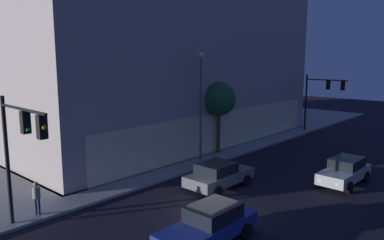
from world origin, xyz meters
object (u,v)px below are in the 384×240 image
pedestrian_waiting (37,195)px  car_blue (209,225)px  car_grey (219,175)px  traffic_light_near_corner (20,139)px  traffic_light_far_corner (321,92)px  car_silver (345,171)px  modern_building (121,51)px  street_lamp_sidewalk (201,93)px  sidewalk_tree (219,99)px

pedestrian_waiting → car_blue: pedestrian_waiting is taller
car_grey → traffic_light_near_corner: bearing=168.1°
traffic_light_far_corner → car_silver: traffic_light_far_corner is taller
car_silver → traffic_light_far_corner: bearing=28.4°
pedestrian_waiting → modern_building: bearing=41.9°
modern_building → car_blue: size_ratio=6.17×
car_grey → car_blue: bearing=-145.3°
street_lamp_sidewalk → car_silver: 10.87m
street_lamp_sidewalk → car_blue: 12.95m
pedestrian_waiting → car_blue: 8.56m
car_grey → car_silver: size_ratio=1.00×
street_lamp_sidewalk → car_grey: street_lamp_sidewalk is taller
modern_building → traffic_light_near_corner: modern_building is taller
modern_building → traffic_light_near_corner: (-17.95, -16.64, -4.13)m
modern_building → pedestrian_waiting: modern_building is taller
traffic_light_near_corner → car_silver: bearing=-25.0°
traffic_light_far_corner → street_lamp_sidewalk: size_ratio=0.74×
traffic_light_near_corner → car_silver: 18.18m
modern_building → sidewalk_tree: modern_building is taller
sidewalk_tree → car_silver: size_ratio=1.27×
modern_building → traffic_light_near_corner: size_ratio=5.03×
car_blue → car_grey: size_ratio=1.07×
street_lamp_sidewalk → car_grey: bearing=-128.1°
traffic_light_far_corner → car_blue: size_ratio=1.23×
pedestrian_waiting → traffic_light_near_corner: bearing=-127.2°
traffic_light_near_corner → traffic_light_far_corner: bearing=0.4°
car_blue → car_silver: size_ratio=1.07×
sidewalk_tree → pedestrian_waiting: size_ratio=3.45×
modern_building → traffic_light_far_corner: 21.10m
traffic_light_far_corner → sidewalk_tree: (-13.81, 2.48, 0.18)m
modern_building → car_blue: (-13.03, -22.71, -7.65)m
traffic_light_near_corner → car_silver: size_ratio=1.31×
modern_building → car_grey: modern_building is taller
traffic_light_near_corner → pedestrian_waiting: size_ratio=3.56×
sidewalk_tree → car_silver: bearing=-93.2°
street_lamp_sidewalk → pedestrian_waiting: (-12.64, -0.50, -4.01)m
car_blue → car_silver: 11.35m
traffic_light_near_corner → car_grey: size_ratio=1.31×
traffic_light_near_corner → traffic_light_far_corner: size_ratio=1.00×
traffic_light_far_corner → sidewalk_tree: size_ratio=1.03×
traffic_light_far_corner → car_grey: traffic_light_far_corner is taller
modern_building → pedestrian_waiting: bearing=-138.1°
traffic_light_far_corner → modern_building: bearing=127.5°
traffic_light_near_corner → car_grey: bearing=-11.9°
street_lamp_sidewalk → car_silver: (2.26, -9.72, -4.31)m
traffic_light_near_corner → car_silver: (16.17, -7.55, -3.49)m
traffic_light_near_corner → car_grey: (10.48, -2.21, -3.52)m
traffic_light_far_corner → car_blue: traffic_light_far_corner is taller
car_blue → car_grey: car_blue is taller
modern_building → sidewalk_tree: size_ratio=5.19×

